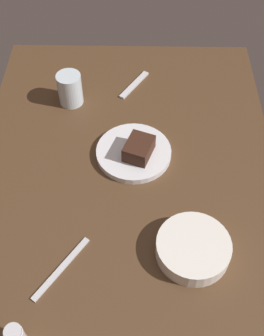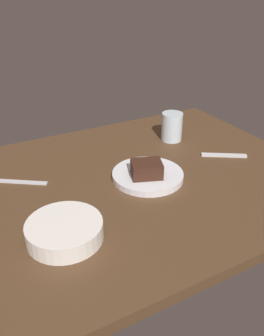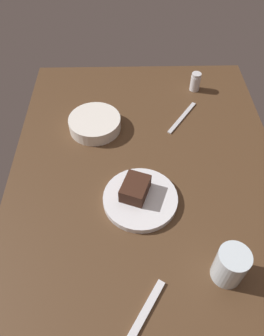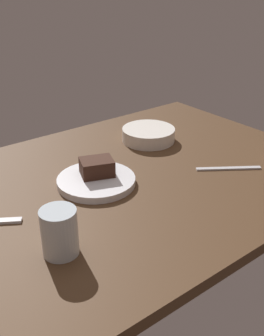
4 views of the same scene
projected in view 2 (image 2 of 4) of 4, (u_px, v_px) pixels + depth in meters
The scene contains 7 objects.
dining_table at pixel (120, 186), 103.26cm from camera, with size 120.00×84.00×3.00cm, color #4C331E.
dessert_plate at pixel (148, 175), 103.90cm from camera, with size 21.26×21.26×1.89cm, color silver.
chocolate_cake_slice at pixel (147, 169), 100.69cm from camera, with size 8.73×6.80×4.55cm, color #381E14.
water_glass at pixel (172, 127), 126.42cm from camera, with size 7.57×7.57×10.23cm, color silver.
side_bowl at pixel (65, 231), 79.40cm from camera, with size 17.68×17.68×4.39cm, color white.
dessert_spoon at pixel (224, 155), 116.88cm from camera, with size 15.00×1.80×0.70cm, color silver.
butter_knife at pixel (16, 182), 102.06cm from camera, with size 19.00×1.40×0.50cm, color silver.
Camera 2 is at (-38.56, -78.95, 56.13)cm, focal length 37.25 mm.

